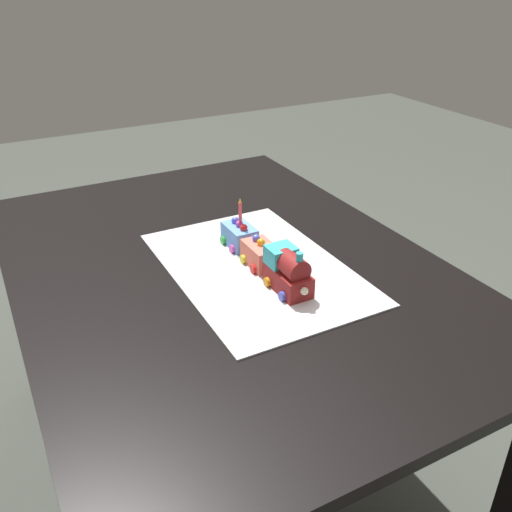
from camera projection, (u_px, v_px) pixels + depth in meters
name	position (u px, v px, depth m)	size (l,w,h in m)	color
ground_plane	(230.00, 467.00, 1.74)	(8.00, 8.00, 0.00)	#474C44
dining_table	(225.00, 298.00, 1.44)	(1.40, 1.00, 0.74)	black
cake_board	(256.00, 267.00, 1.36)	(0.60, 0.40, 0.00)	silver
cake_locomotive	(288.00, 271.00, 1.25)	(0.14, 0.08, 0.12)	maroon
cake_car_flatbed_coral	(261.00, 254.00, 1.36)	(0.10, 0.08, 0.07)	#F27260
cake_car_gondola_sky_blue	(240.00, 235.00, 1.45)	(0.10, 0.08, 0.07)	#669EEA
birthday_candle	(240.00, 210.00, 1.41)	(0.01, 0.01, 0.07)	#F24C59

